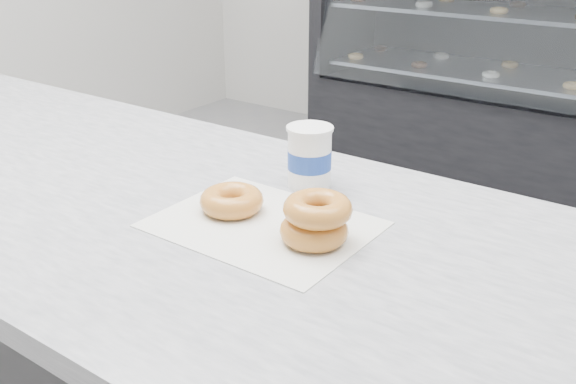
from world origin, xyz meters
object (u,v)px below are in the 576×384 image
at_px(display_case, 537,95).
at_px(donut_stack, 316,220).
at_px(donut_single, 232,200).
at_px(counter, 156,384).
at_px(coffee_cup, 309,156).

xyz_separation_m(display_case, donut_stack, (0.38, -2.71, 0.45)).
height_order(donut_single, donut_stack, donut_stack).
distance_m(display_case, donut_stack, 2.77).
distance_m(counter, coffee_cup, 0.60).
distance_m(counter, donut_single, 0.51).
bearing_deg(donut_single, counter, -172.69).
bearing_deg(donut_single, coffee_cup, 76.13).
bearing_deg(counter, donut_stack, 2.40).
height_order(donut_single, coffee_cup, coffee_cup).
bearing_deg(counter, display_case, 90.00).
bearing_deg(donut_single, donut_stack, -3.42).
bearing_deg(coffee_cup, counter, -149.43).
bearing_deg(coffee_cup, display_case, 87.85).
bearing_deg(donut_stack, coffee_cup, 126.42).
height_order(counter, donut_single, donut_single).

